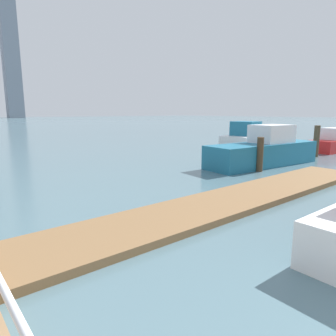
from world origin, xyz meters
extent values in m
plane|color=slate|center=(0.00, 20.00, 0.00)|extent=(300.00, 300.00, 0.00)
cube|color=olive|center=(3.60, 7.10, 0.09)|extent=(14.20, 2.00, 0.18)
cylinder|color=#473826|center=(8.48, 9.47, 0.79)|extent=(0.31, 0.31, 1.59)
cylinder|color=#473826|center=(15.08, 9.95, 0.96)|extent=(0.34, 0.34, 1.91)
cube|color=white|center=(14.84, 14.81, 0.53)|extent=(4.66, 2.77, 1.05)
cube|color=#1E6B8C|center=(14.55, 14.76, 1.55)|extent=(1.92, 1.92, 1.00)
cube|color=red|center=(19.04, 10.34, 0.42)|extent=(4.90, 1.82, 0.83)
cube|color=white|center=(18.59, 10.36, 1.23)|extent=(1.73, 1.33, 0.80)
cube|color=#1E6B8C|center=(10.02, 10.32, 0.57)|extent=(6.83, 2.41, 1.15)
cube|color=white|center=(10.62, 10.26, 1.60)|extent=(2.21, 1.64, 0.92)
cube|color=gray|center=(31.75, 154.79, 38.99)|extent=(7.28, 10.96, 77.98)
camera|label=1|loc=(-3.49, 1.57, 2.73)|focal=32.21mm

